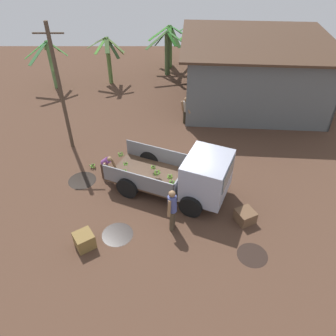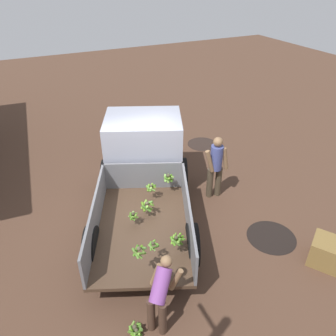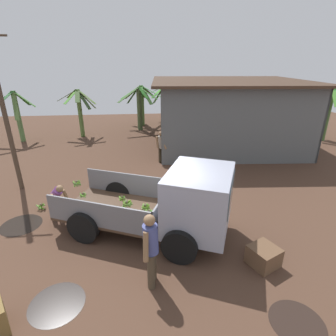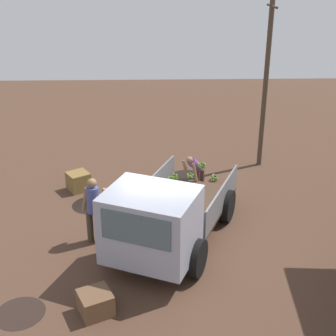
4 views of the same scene
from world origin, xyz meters
name	(u,v)px [view 4 (image 4 of 4)]	position (x,y,z in m)	size (l,w,h in m)	color
ground	(174,242)	(0.00, 0.00, 0.00)	(36.00, 36.00, 0.00)	#4E3426
mud_patch_0	(91,205)	(-2.04, -2.35, 0.00)	(1.11, 1.11, 0.01)	black
mud_patch_1	(187,177)	(-3.90, 0.59, 0.00)	(1.17, 1.17, 0.01)	black
mud_patch_2	(20,313)	(2.54, -3.23, 0.00)	(1.02, 1.02, 0.01)	black
cargo_truck	(159,221)	(0.77, -0.39, 1.06)	(5.10, 3.64, 2.00)	#463223
utility_pole	(266,81)	(-4.89, 3.18, 2.95)	(1.23, 0.16, 5.72)	#4B3B2D
person_foreground_visitor	(93,207)	(-0.12, -1.99, 0.96)	(0.38, 0.68, 1.74)	#463A2A
person_worker_loading	(196,170)	(-2.81, 0.76, 0.74)	(0.73, 0.74, 1.26)	#442E23
banana_bunch_on_ground_0	(211,187)	(-2.90, 1.25, 0.10)	(0.23, 0.23, 0.18)	#4A4330
banana_bunch_on_ground_1	(211,187)	(-2.85, 1.26, 0.13)	(0.27, 0.27, 0.22)	#47402E
banana_bunch_on_ground_2	(214,177)	(-3.60, 1.45, 0.12)	(0.27, 0.27, 0.22)	brown
wooden_crate_0	(78,181)	(-3.07, -2.84, 0.28)	(0.61, 0.61, 0.57)	brown
wooden_crate_1	(95,303)	(2.55, -1.69, 0.24)	(0.62, 0.62, 0.47)	brown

